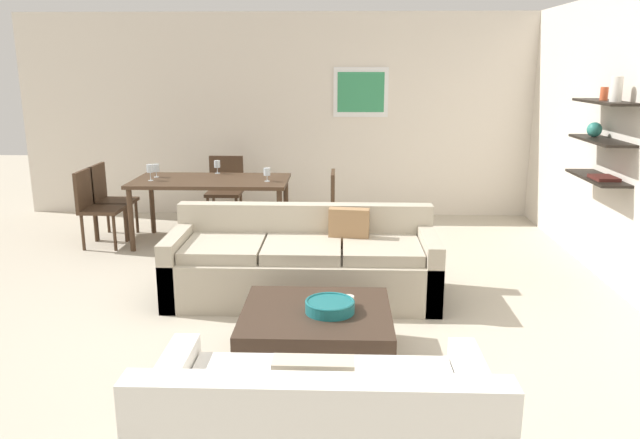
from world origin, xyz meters
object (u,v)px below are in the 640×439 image
Objects in this scene: decorative_bowl at (330,306)px; candle_jar at (348,301)px; dining_chair_head at (225,186)px; wine_glass_head at (217,165)px; dining_table at (211,185)px; dining_chair_right_near at (323,205)px; wine_glass_left_near at (150,169)px; dining_chair_left_near at (95,203)px; wine_glass_left_far at (156,168)px; loveseat_white at (320,438)px; coffee_table at (316,336)px; dining_chair_left_far at (108,196)px; wine_glass_right_near at (267,172)px; sofa_beige at (304,265)px.

decorative_bowl is 4.19× the size of candle_jar.
wine_glass_head is at bearing -90.00° from dining_chair_head.
wine_glass_head is at bearing 115.61° from candle_jar.
candle_jar is 0.05× the size of dining_table.
dining_chair_right_near reaches higher than candle_jar.
candle_jar is at bearing -51.04° from wine_glass_left_near.
dining_chair_right_near is 2.59m from dining_chair_left_near.
loveseat_white is at bearing -64.94° from wine_glass_left_far.
dining_chair_left_near is at bearing -171.75° from wine_glass_left_near.
wine_glass_left_near is 1.19× the size of wine_glass_head.
dining_chair_left_near and dining_chair_head have the same top height.
dining_chair_right_near is at bearing 95.67° from candle_jar.
loveseat_white is 4.93m from wine_glass_left_far.
coffee_table is 3.82m from dining_chair_left_near.
wine_glass_left_near is (-0.66, -0.11, 0.21)m from dining_table.
dining_chair_head is at bearing 90.00° from wine_glass_head.
decorative_bowl is at bearing -49.47° from dining_chair_left_far.
dining_chair_head is 1.23m from wine_glass_right_near.
wine_glass_left_near is at bearing -124.40° from dining_chair_head.
wine_glass_right_near is (1.96, -0.31, 0.35)m from dining_chair_left_far.
dining_chair_left_near reaches higher than dining_table.
wine_glass_right_near is at bearing -37.13° from wine_glass_head.
dining_chair_right_near is 1.47m from wine_glass_head.
wine_glass_head reaches higher than decorative_bowl.
wine_glass_left_near is 0.23m from wine_glass_left_far.
loveseat_white is at bearing -79.96° from wine_glass_right_near.
dining_chair_head is 5.72× the size of wine_glass_right_near.
wine_glass_head is (1.29, 0.59, 0.35)m from dining_chair_left_near.
dining_chair_head reaches higher than loveseat_white.
dining_chair_head is at bearing 140.65° from dining_chair_right_near.
dining_table is 0.70m from wine_glass_left_far.
dining_chair_right_near is at bearing 91.61° from loveseat_white.
coffee_table is (-0.07, 1.37, -0.10)m from loveseat_white.
dining_chair_left_near reaches higher than candle_jar.
dining_chair_right_near is at bearing 85.32° from sofa_beige.
coffee_table is 5.56× the size of wine_glass_left_near.
sofa_beige is 3.13m from dining_chair_left_far.
coffee_table is 3.54m from wine_glass_left_near.
wine_glass_right_near is at bearing 108.02° from candle_jar.
decorative_bowl is at bearing -75.06° from wine_glass_right_near.
wine_glass_left_far is (0.63, 0.31, 0.35)m from dining_chair_left_near.
wine_glass_left_far is (0.63, -0.09, 0.35)m from dining_chair_left_far.
dining_table is (-1.33, 2.96, 0.49)m from coffee_table.
decorative_bowl is at bearing 89.15° from loveseat_white.
candle_jar is 4.18m from dining_chair_left_far.
dining_chair_left_far is 0.73m from wine_glass_left_far.
dining_chair_left_near is at bearing 137.04° from candle_jar.
wine_glass_left_far reaches higher than dining_chair_head.
sofa_beige is at bearing -65.54° from dining_chair_head.
decorative_bowl is 1.85× the size of wine_glass_left_near.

